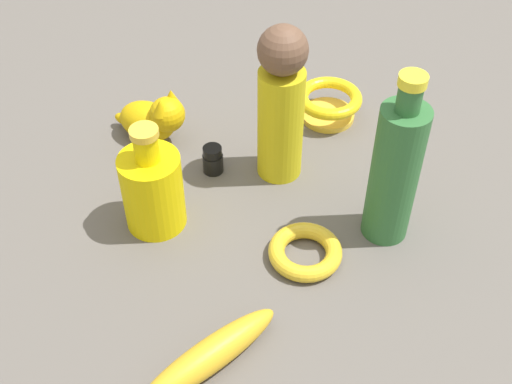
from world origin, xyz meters
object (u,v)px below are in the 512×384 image
nail_polish_jar (213,159)px  bottle_short (152,188)px  person_figure_adult (281,104)px  bowl (329,102)px  cat_figurine (153,118)px  banana (210,356)px  bottle_tall (395,171)px  bangle (305,252)px

nail_polish_jar → bottle_short: bottle_short is taller
person_figure_adult → bowl: size_ratio=2.29×
nail_polish_jar → cat_figurine: bearing=129.7°
person_figure_adult → bottle_short: size_ratio=1.49×
banana → person_figure_adult: bearing=-144.8°
person_figure_adult → bottle_short: 0.22m
person_figure_adult → bottle_short: (-0.20, -0.07, -0.06)m
person_figure_adult → banana: bearing=-116.2°
bottle_tall → bowl: bearing=91.4°
cat_figurine → person_figure_adult: bearing=-32.7°
banana → bottle_short: bearing=-109.5°
person_figure_adult → bottle_short: person_figure_adult is taller
nail_polish_jar → bottle_tall: bottle_tall is taller
bowl → bangle: bearing=-111.6°
cat_figurine → banana: (0.02, -0.44, -0.02)m
bowl → cat_figurine: bearing=179.3°
bowl → bangle: 0.32m
bottle_tall → person_figure_adult: bearing=127.5°
bowl → bangle: size_ratio=1.08×
bangle → cat_figurine: (-0.18, 0.30, 0.03)m
nail_polish_jar → bangle: nail_polish_jar is taller
nail_polish_jar → bangle: size_ratio=0.45×
bottle_short → cat_figurine: (0.02, 0.19, -0.02)m
nail_polish_jar → bangle: 0.22m
person_figure_adult → bowl: (0.11, 0.11, -0.10)m
nail_polish_jar → bottle_short: 0.14m
cat_figurine → bottle_short: bearing=-94.9°
cat_figurine → nail_polish_jar: bearing=-50.3°
person_figure_adult → bottle_short: bearing=-160.2°
person_figure_adult → bowl: 0.19m
cat_figurine → banana: bearing=-86.9°
bowl → banana: size_ratio=0.56×
person_figure_adult → bottle_tall: bearing=-52.5°
nail_polish_jar → bowl: bowl is taller
person_figure_adult → bottle_tall: 0.20m
bottle_tall → cat_figurine: (-0.30, 0.27, -0.07)m
bowl → bottle_tall: bearing=-88.6°
nail_polish_jar → person_figure_adult: (0.10, -0.02, 0.11)m
person_figure_adult → bangle: (-0.01, -0.18, -0.12)m
nail_polish_jar → bottle_tall: bearing=-38.3°
nail_polish_jar → person_figure_adult: bearing=-10.9°
cat_figurine → banana: cat_figurine is taller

